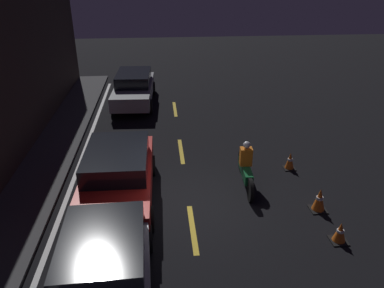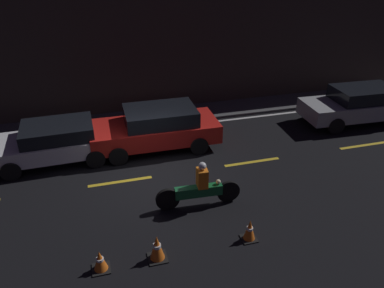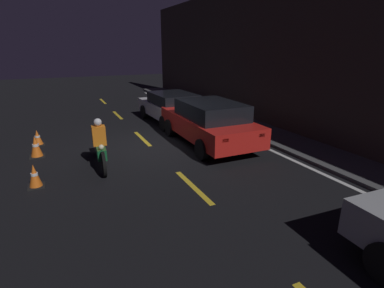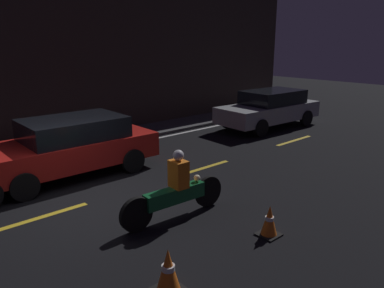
{
  "view_description": "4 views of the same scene",
  "coord_description": "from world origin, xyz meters",
  "px_view_note": "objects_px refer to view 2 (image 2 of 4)",
  "views": [
    {
      "loc": [
        -8.72,
        0.73,
        6.1
      ],
      "look_at": [
        2.55,
        -0.31,
        0.73
      ],
      "focal_mm": 35.0,
      "sensor_mm": 36.0,
      "label": 1
    },
    {
      "loc": [
        -1.48,
        -10.11,
        6.59
      ],
      "look_at": [
        1.41,
        0.21,
        0.9
      ],
      "focal_mm": 35.0,
      "sensor_mm": 36.0,
      "label": 2
    },
    {
      "loc": [
        9.55,
        -2.85,
        3.28
      ],
      "look_at": [
        2.38,
        0.49,
        0.71
      ],
      "focal_mm": 28.0,
      "sensor_mm": 36.0,
      "label": 3
    },
    {
      "loc": [
        -3.29,
        -7.17,
        3.46
      ],
      "look_at": [
        3.0,
        -0.13,
        0.83
      ],
      "focal_mm": 35.0,
      "sensor_mm": 36.0,
      "label": 4
    }
  ],
  "objects_px": {
    "taxi_red": "(156,127)",
    "motorcycle": "(199,189)",
    "sedan_white": "(55,141)",
    "hatchback_silver": "(359,104)",
    "traffic_cone_near": "(100,261)",
    "traffic_cone_far": "(250,230)",
    "traffic_cone_mid": "(157,248)"
  },
  "relations": [
    {
      "from": "taxi_red",
      "to": "traffic_cone_far",
      "type": "height_order",
      "value": "taxi_red"
    },
    {
      "from": "sedan_white",
      "to": "hatchback_silver",
      "type": "height_order",
      "value": "hatchback_silver"
    },
    {
      "from": "taxi_red",
      "to": "traffic_cone_near",
      "type": "bearing_deg",
      "value": 67.36
    },
    {
      "from": "taxi_red",
      "to": "traffic_cone_near",
      "type": "relative_size",
      "value": 8.51
    },
    {
      "from": "taxi_red",
      "to": "traffic_cone_near",
      "type": "xyz_separation_m",
      "value": [
        -2.37,
        -5.5,
        -0.54
      ]
    },
    {
      "from": "taxi_red",
      "to": "motorcycle",
      "type": "height_order",
      "value": "taxi_red"
    },
    {
      "from": "sedan_white",
      "to": "traffic_cone_near",
      "type": "bearing_deg",
      "value": 100.09
    },
    {
      "from": "hatchback_silver",
      "to": "traffic_cone_near",
      "type": "height_order",
      "value": "hatchback_silver"
    },
    {
      "from": "hatchback_silver",
      "to": "traffic_cone_far",
      "type": "bearing_deg",
      "value": 39.71
    },
    {
      "from": "sedan_white",
      "to": "taxi_red",
      "type": "distance_m",
      "value": 3.51
    },
    {
      "from": "hatchback_silver",
      "to": "motorcycle",
      "type": "relative_size",
      "value": 1.9
    },
    {
      "from": "hatchback_silver",
      "to": "traffic_cone_near",
      "type": "distance_m",
      "value": 12.17
    },
    {
      "from": "motorcycle",
      "to": "traffic_cone_mid",
      "type": "height_order",
      "value": "motorcycle"
    },
    {
      "from": "sedan_white",
      "to": "motorcycle",
      "type": "xyz_separation_m",
      "value": [
        3.97,
        -3.77,
        -0.16
      ]
    },
    {
      "from": "hatchback_silver",
      "to": "motorcycle",
      "type": "distance_m",
      "value": 8.86
    },
    {
      "from": "sedan_white",
      "to": "hatchback_silver",
      "type": "relative_size",
      "value": 0.92
    },
    {
      "from": "hatchback_silver",
      "to": "traffic_cone_near",
      "type": "bearing_deg",
      "value": 29.29
    },
    {
      "from": "traffic_cone_mid",
      "to": "traffic_cone_far",
      "type": "height_order",
      "value": "traffic_cone_mid"
    },
    {
      "from": "sedan_white",
      "to": "traffic_cone_near",
      "type": "distance_m",
      "value": 5.62
    },
    {
      "from": "hatchback_silver",
      "to": "motorcycle",
      "type": "xyz_separation_m",
      "value": [
        -8.03,
        -3.74,
        -0.23
      ]
    },
    {
      "from": "hatchback_silver",
      "to": "motorcycle",
      "type": "height_order",
      "value": "hatchback_silver"
    },
    {
      "from": "sedan_white",
      "to": "traffic_cone_near",
      "type": "xyz_separation_m",
      "value": [
        1.14,
        -5.48,
        -0.47
      ]
    },
    {
      "from": "taxi_red",
      "to": "motorcycle",
      "type": "xyz_separation_m",
      "value": [
        0.47,
        -3.79,
        -0.23
      ]
    },
    {
      "from": "traffic_cone_far",
      "to": "traffic_cone_mid",
      "type": "bearing_deg",
      "value": -179.31
    },
    {
      "from": "sedan_white",
      "to": "traffic_cone_mid",
      "type": "relative_size",
      "value": 6.29
    },
    {
      "from": "taxi_red",
      "to": "motorcycle",
      "type": "distance_m",
      "value": 3.83
    },
    {
      "from": "motorcycle",
      "to": "hatchback_silver",
      "type": "bearing_deg",
      "value": 28.29
    },
    {
      "from": "taxi_red",
      "to": "traffic_cone_mid",
      "type": "bearing_deg",
      "value": 79.82
    },
    {
      "from": "traffic_cone_near",
      "to": "traffic_cone_mid",
      "type": "height_order",
      "value": "traffic_cone_mid"
    },
    {
      "from": "sedan_white",
      "to": "hatchback_silver",
      "type": "xyz_separation_m",
      "value": [
        12.01,
        -0.03,
        0.07
      ]
    },
    {
      "from": "hatchback_silver",
      "to": "traffic_cone_near",
      "type": "xyz_separation_m",
      "value": [
        -10.87,
        -5.45,
        -0.54
      ]
    },
    {
      "from": "sedan_white",
      "to": "taxi_red",
      "type": "xyz_separation_m",
      "value": [
        3.5,
        0.02,
        0.08
      ]
    }
  ]
}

